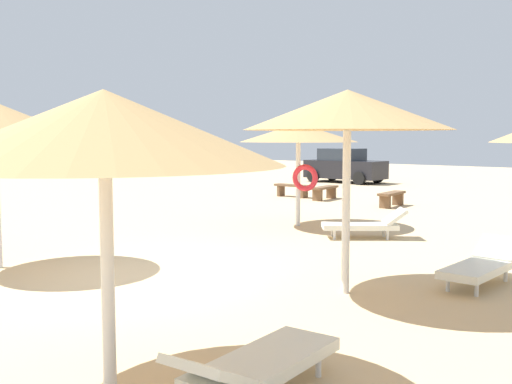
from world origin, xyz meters
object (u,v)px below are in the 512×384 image
object	(u,v)px
bench_0	(392,196)
bench_2	(325,190)
bench_1	(292,188)
lounger_2	(366,225)
parasol_4	(104,128)
parasol_3	(347,111)
lounger_3	(482,265)
parked_car	(344,166)
lounger_4	(256,364)
parasol_2	(299,134)

from	to	relation	value
bench_0	bench_2	size ratio (longest dim) A/B	1.00
bench_1	lounger_2	bearing A→B (deg)	-43.78
parasol_4	bench_2	distance (m)	17.32
parasol_3	parasol_4	distance (m)	4.45
lounger_2	parasol_3	bearing A→B (deg)	-64.49
lounger_3	parasol_3	bearing A→B (deg)	-128.26
bench_1	parked_car	xyz separation A→B (m)	(-2.25, 7.59, 0.48)
parasol_4	bench_2	world-z (taller)	parasol_4
parked_car	lounger_4	bearing A→B (deg)	-60.77
parasol_2	lounger_4	distance (m)	10.62
lounger_4	bench_0	xyz separation A→B (m)	(-5.74, 14.11, 0.04)
parasol_2	lounger_2	xyz separation A→B (m)	(2.33, -0.60, -2.09)
parasol_3	bench_0	world-z (taller)	parasol_3
parasol_3	lounger_4	distance (m)	4.54
lounger_3	parasol_2	bearing A→B (deg)	150.86
lounger_4	bench_0	world-z (taller)	lounger_4
bench_1	lounger_4	bearing A→B (deg)	-55.14
lounger_4	bench_2	xyz separation A→B (m)	(-8.70, 14.59, 0.04)
bench_2	parasol_4	bearing A→B (deg)	-63.57
lounger_2	lounger_4	bearing A→B (deg)	-67.31
lounger_4	bench_1	world-z (taller)	lounger_4
lounger_3	lounger_4	size ratio (longest dim) A/B	0.99
lounger_4	lounger_3	bearing A→B (deg)	88.36
lounger_2	lounger_3	xyz separation A→B (m)	(3.54, -2.68, -0.00)
lounger_3	bench_2	xyz separation A→B (m)	(-8.85, 9.17, 0.03)
bench_1	parasol_4	bearing A→B (deg)	-59.36
bench_0	bench_2	world-z (taller)	same
lounger_2	lounger_3	size ratio (longest dim) A/B	0.97
lounger_4	parked_car	distance (m)	25.43
lounger_3	bench_0	world-z (taller)	lounger_3
parasol_3	lounger_4	size ratio (longest dim) A/B	1.57
parked_car	bench_1	bearing A→B (deg)	-73.51
parked_car	parasol_3	bearing A→B (deg)	-58.97
lounger_2	parked_car	distance (m)	16.74
lounger_3	bench_0	size ratio (longest dim) A/B	1.26
bench_0	bench_1	world-z (taller)	same
bench_2	parasol_2	bearing A→B (deg)	-63.16
bench_0	bench_1	bearing A→B (deg)	173.60
parasol_3	lounger_2	bearing A→B (deg)	115.51
lounger_2	bench_1	xyz separation A→B (m)	(-6.79, 6.50, 0.03)
lounger_3	parked_car	world-z (taller)	parked_car
lounger_2	bench_1	distance (m)	9.40
parasol_3	parasol_4	world-z (taller)	parasol_3
lounger_3	bench_1	distance (m)	13.82
bench_0	lounger_4	bearing A→B (deg)	-67.85
lounger_2	lounger_4	size ratio (longest dim) A/B	0.96
parasol_3	bench_2	size ratio (longest dim) A/B	2.00
parasol_4	lounger_4	distance (m)	2.48
bench_2	bench_0	bearing A→B (deg)	-9.36
parasol_2	parasol_4	size ratio (longest dim) A/B	0.97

